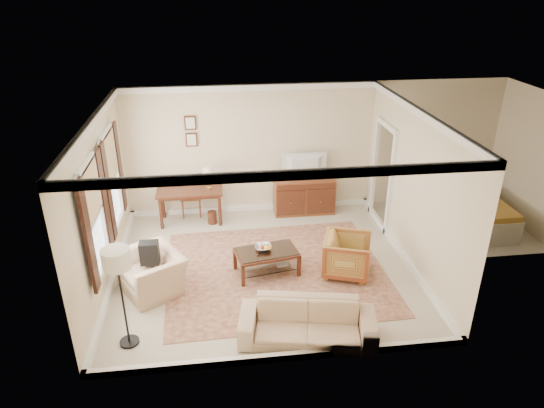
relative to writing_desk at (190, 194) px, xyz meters
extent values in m
cube|color=beige|center=(1.37, -2.05, -0.66)|extent=(5.50, 5.00, 0.01)
cube|color=white|center=(1.37, -2.05, 2.24)|extent=(5.50, 5.00, 0.01)
cube|color=beige|center=(1.37, 0.45, 0.79)|extent=(5.50, 0.01, 2.90)
cube|color=beige|center=(1.37, -4.55, 0.79)|extent=(5.50, 0.01, 2.90)
cube|color=beige|center=(-1.38, -2.05, 0.79)|extent=(0.01, 5.00, 2.90)
cube|color=beige|center=(4.12, -2.05, 0.79)|extent=(0.01, 5.00, 2.90)
cube|color=beige|center=(5.62, -0.90, -0.66)|extent=(3.00, 2.70, 0.01)
cube|color=beige|center=(7.12, -0.90, 0.79)|extent=(0.01, 2.70, 2.90)
cube|color=maroon|center=(1.59, -2.23, -0.65)|extent=(4.05, 3.51, 0.01)
cube|color=#492114|center=(0.00, 0.00, 0.08)|extent=(1.41, 0.70, 0.05)
cylinder|color=#492114|center=(-0.62, -0.27, -0.30)|extent=(0.07, 0.07, 0.72)
cylinder|color=#492114|center=(0.62, -0.27, -0.30)|extent=(0.07, 0.07, 0.72)
cylinder|color=#492114|center=(-0.62, 0.27, -0.30)|extent=(0.07, 0.07, 0.72)
cylinder|color=#492114|center=(0.62, 0.27, -0.30)|extent=(0.07, 0.07, 0.72)
cube|color=brown|center=(2.55, 0.16, -0.24)|extent=(1.36, 0.52, 0.83)
imported|color=black|center=(2.55, 0.14, 0.65)|extent=(0.94, 0.54, 0.12)
cube|color=#492114|center=(1.41, -2.25, -0.23)|extent=(1.20, 0.84, 0.04)
cube|color=silver|center=(1.41, -2.25, -0.20)|extent=(1.13, 0.77, 0.01)
cube|color=silver|center=(1.41, -2.25, -0.50)|extent=(1.11, 0.74, 0.02)
cube|color=#492114|center=(0.95, -2.64, -0.44)|extent=(0.07, 0.07, 0.43)
cube|color=#492114|center=(1.98, -2.45, -0.44)|extent=(0.07, 0.07, 0.43)
cube|color=#492114|center=(0.84, -2.06, -0.44)|extent=(0.07, 0.07, 0.43)
cube|color=#492114|center=(1.87, -1.87, -0.44)|extent=(0.07, 0.07, 0.43)
imported|color=silver|center=(1.35, -2.20, -0.14)|extent=(0.42, 0.42, 0.10)
imported|color=brown|center=(1.31, -2.15, -0.48)|extent=(0.28, 0.10, 0.38)
imported|color=brown|center=(1.58, -2.22, -0.48)|extent=(0.28, 0.06, 0.38)
imported|color=brown|center=(2.85, -2.45, -0.24)|extent=(0.98, 1.01, 0.83)
imported|color=tan|center=(-0.60, -2.52, -0.19)|extent=(1.13, 1.27, 0.93)
cube|color=black|center=(-0.62, -2.41, 0.05)|extent=(0.35, 0.39, 0.40)
imported|color=tan|center=(1.80, -4.10, -0.27)|extent=(2.09, 0.96, 0.79)
cylinder|color=black|center=(-0.83, -3.87, -0.64)|extent=(0.29, 0.29, 0.04)
cylinder|color=black|center=(-0.83, -3.87, 0.03)|extent=(0.03, 0.03, 1.35)
cylinder|color=silver|center=(-0.83, -3.87, 0.81)|extent=(0.40, 0.40, 0.28)
camera|label=1|loc=(0.57, -9.72, 4.29)|focal=32.00mm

